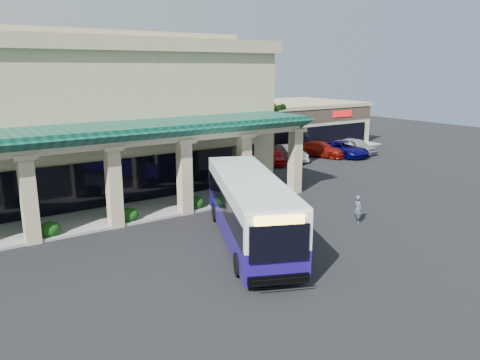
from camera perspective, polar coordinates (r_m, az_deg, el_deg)
ground at (r=27.19m, az=4.18°, el=-5.74°), size 110.00×110.00×0.00m
main_building at (r=37.06m, az=-21.82°, el=7.50°), size 30.80×14.80×11.35m
arcade at (r=28.67m, az=-17.19°, el=0.62°), size 30.00×6.20×5.70m
strip_mall at (r=56.04m, az=3.40°, el=6.86°), size 22.50×12.50×4.90m
palm_0 at (r=39.97m, az=4.02°, el=5.38°), size 2.40×2.40×6.60m
palm_1 at (r=42.98m, az=2.57°, el=5.43°), size 2.40×2.40×5.80m
broadleaf_tree at (r=46.05m, az=-3.19°, el=5.35°), size 2.60×2.60×4.81m
transit_bus at (r=24.46m, az=1.12°, el=-3.63°), size 7.70×12.58×3.48m
pedestrian at (r=28.52m, az=14.16°, el=-3.44°), size 0.51×0.67×1.66m
car_silver at (r=44.49m, az=3.98°, el=2.89°), size 3.42×4.77×1.51m
car_white at (r=46.35m, az=6.12°, el=3.31°), size 2.69×5.01×1.57m
car_red at (r=48.88m, az=9.77°, el=3.72°), size 4.10×5.81×1.56m
car_gray at (r=49.46m, az=12.59°, el=3.70°), size 2.74×5.66×1.55m
car_extra at (r=51.54m, az=13.94°, el=4.07°), size 2.24×4.92×1.64m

